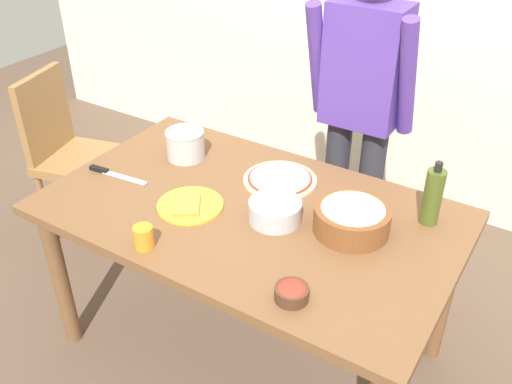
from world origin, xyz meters
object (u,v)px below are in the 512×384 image
at_px(popcorn_bowl, 352,217).
at_px(olive_oil_bottle, 433,196).
at_px(chair_wooden_left, 68,148).
at_px(plate_with_slice, 190,205).
at_px(pizza_raw_on_board, 279,179).
at_px(cup_orange, 144,237).
at_px(mixing_bowl_steel, 275,211).
at_px(chef_knife, 111,173).
at_px(small_sauce_bowl, 292,292).
at_px(person_cook, 361,105).
at_px(steel_pot, 185,144).
at_px(dining_table, 249,228).

distance_m(popcorn_bowl, olive_oil_bottle, 0.31).
distance_m(chair_wooden_left, plate_with_slice, 1.19).
xyz_separation_m(pizza_raw_on_board, cup_orange, (-0.18, -0.63, 0.03)).
distance_m(mixing_bowl_steel, chef_knife, 0.77).
relative_size(pizza_raw_on_board, small_sauce_bowl, 2.80).
distance_m(plate_with_slice, small_sauce_bowl, 0.63).
bearing_deg(person_cook, chef_knife, -131.67).
bearing_deg(steel_pot, mixing_bowl_steel, -19.36).
height_order(olive_oil_bottle, cup_orange, olive_oil_bottle).
distance_m(small_sauce_bowl, chef_knife, 1.05).
relative_size(popcorn_bowl, steel_pot, 1.61).
xyz_separation_m(cup_orange, chef_knife, (-0.45, 0.30, -0.04)).
height_order(pizza_raw_on_board, chef_knife, pizza_raw_on_board).
bearing_deg(chef_knife, pizza_raw_on_board, 27.85).
relative_size(popcorn_bowl, chef_knife, 0.96).
bearing_deg(dining_table, small_sauce_bowl, -42.41).
xyz_separation_m(olive_oil_bottle, steel_pot, (-1.08, -0.09, -0.05)).
bearing_deg(dining_table, olive_oil_bottle, 24.94).
xyz_separation_m(dining_table, steel_pot, (-0.46, 0.19, 0.16)).
height_order(dining_table, popcorn_bowl, popcorn_bowl).
bearing_deg(plate_with_slice, cup_orange, -86.24).
bearing_deg(person_cook, pizza_raw_on_board, -103.45).
height_order(person_cook, olive_oil_bottle, person_cook).
bearing_deg(mixing_bowl_steel, chair_wooden_left, 170.52).
xyz_separation_m(small_sauce_bowl, steel_pot, (-0.84, 0.54, 0.04)).
relative_size(cup_orange, chef_knife, 0.29).
bearing_deg(plate_with_slice, person_cook, 69.53).
bearing_deg(person_cook, mixing_bowl_steel, -89.96).
height_order(popcorn_bowl, cup_orange, popcorn_bowl).
relative_size(pizza_raw_on_board, chef_knife, 1.06).
height_order(dining_table, chair_wooden_left, chair_wooden_left).
bearing_deg(popcorn_bowl, plate_with_slice, -162.02).
height_order(dining_table, steel_pot, steel_pot).
bearing_deg(chair_wooden_left, cup_orange, -28.88).
bearing_deg(popcorn_bowl, dining_table, -168.44).
bearing_deg(cup_orange, small_sauce_bowl, 4.69).
height_order(small_sauce_bowl, cup_orange, cup_orange).
relative_size(mixing_bowl_steel, olive_oil_bottle, 0.78).
height_order(dining_table, chef_knife, chef_knife).
bearing_deg(mixing_bowl_steel, small_sauce_bowl, -52.51).
height_order(person_cook, pizza_raw_on_board, person_cook).
distance_m(popcorn_bowl, small_sauce_bowl, 0.43).
xyz_separation_m(chair_wooden_left, mixing_bowl_steel, (1.44, -0.24, 0.26)).
bearing_deg(person_cook, small_sauce_bowl, -76.74).
relative_size(person_cook, olive_oil_bottle, 6.33).
bearing_deg(olive_oil_bottle, mixing_bowl_steel, -149.03).
xyz_separation_m(dining_table, olive_oil_bottle, (0.61, 0.29, 0.20)).
distance_m(pizza_raw_on_board, cup_orange, 0.66).
bearing_deg(pizza_raw_on_board, plate_with_slice, -119.70).
relative_size(chair_wooden_left, small_sauce_bowl, 8.64).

